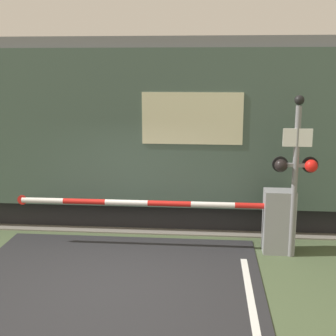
{
  "coord_description": "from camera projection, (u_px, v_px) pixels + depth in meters",
  "views": [
    {
      "loc": [
        1.62,
        -7.47,
        3.61
      ],
      "look_at": [
        0.77,
        2.09,
        1.54
      ],
      "focal_mm": 50.0,
      "sensor_mm": 36.0,
      "label": 1
    }
  ],
  "objects": [
    {
      "name": "train",
      "position": [
        194.0,
        128.0,
        11.33
      ],
      "size": [
        21.23,
        2.96,
        4.25
      ],
      "color": "black",
      "rests_on": "ground_plane"
    },
    {
      "name": "track_bed",
      "position": [
        144.0,
        211.0,
        11.89
      ],
      "size": [
        36.0,
        3.2,
        0.13
      ],
      "color": "slate",
      "rests_on": "ground_plane"
    },
    {
      "name": "crossing_barrier",
      "position": [
        257.0,
        218.0,
        9.26
      ],
      "size": [
        5.62,
        0.44,
        1.27
      ],
      "color": "gray",
      "rests_on": "ground_plane"
    },
    {
      "name": "signal_post",
      "position": [
        296.0,
        167.0,
        8.77
      ],
      "size": [
        0.85,
        0.26,
        3.12
      ],
      "color": "gray",
      "rests_on": "ground_plane"
    },
    {
      "name": "ground_plane",
      "position": [
        114.0,
        278.0,
        8.18
      ],
      "size": [
        80.0,
        80.0,
        0.0
      ],
      "primitive_type": "plane",
      "color": "#475638"
    }
  ]
}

